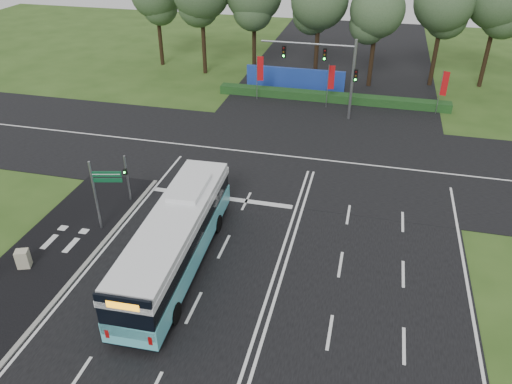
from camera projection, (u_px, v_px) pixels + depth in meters
ground at (281, 256)px, 27.70m from camera, size 120.00×120.00×0.00m
road_main at (281, 256)px, 27.69m from camera, size 20.00×120.00×0.04m
road_cross at (312, 159)px, 37.66m from camera, size 120.00×14.00×0.05m
bike_path at (50, 255)px, 27.75m from camera, size 5.00×18.00×0.06m
kerb_strip at (89, 261)px, 27.24m from camera, size 0.25×18.00×0.12m
city_bus at (176, 239)px, 26.03m from camera, size 3.07×12.52×3.57m
pedestrian_signal at (127, 177)px, 31.70m from camera, size 0.30×0.41×3.27m
street_sign at (100, 188)px, 28.49m from camera, size 1.72×0.50×4.53m
utility_cabinet at (23, 259)px, 26.59m from camera, size 0.81×0.75×1.09m
banner_flag_left at (259, 71)px, 47.00m from camera, size 0.63×0.14×4.32m
banner_flag_mid at (330, 80)px, 45.28m from camera, size 0.60×0.15×4.08m
banner_flag_right at (444, 86)px, 43.92m from camera, size 0.57×0.25×4.05m
traffic_light_gantry at (332, 66)px, 42.28m from camera, size 8.41×0.28×7.00m
hedge at (331, 97)px, 47.85m from camera, size 22.00×1.20×0.80m
blue_hoarding at (295, 79)px, 50.39m from camera, size 10.00×0.30×2.20m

